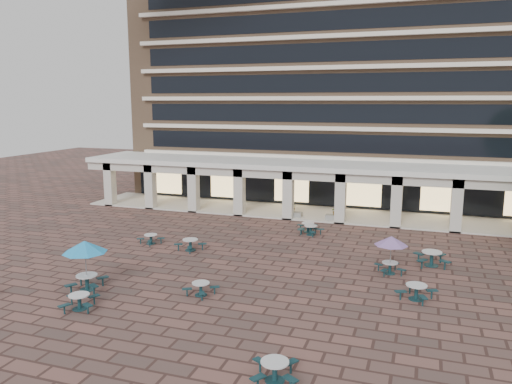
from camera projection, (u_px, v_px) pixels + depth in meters
ground at (267, 270)px, 28.39m from camera, size 120.00×120.00×0.00m
apartment_building at (344, 69)px, 49.84m from camera, size 40.00×15.50×25.20m
retail_arcade at (320, 180)px, 41.63m from camera, size 42.00×6.60×4.40m
picnic_table_1 at (201, 288)px, 24.58m from camera, size 1.72×1.72×0.66m
picnic_table_2 at (275, 369)px, 17.01m from camera, size 1.92×1.92×0.74m
picnic_table_3 at (416, 291)px, 24.04m from camera, size 2.04×2.04×0.75m
picnic_table_4 at (85, 249)px, 24.96m from camera, size 2.22×2.22×2.56m
picnic_table_5 at (79, 300)px, 22.92m from camera, size 1.93×1.93×0.71m
picnic_table_7 at (432, 257)px, 28.98m from camera, size 2.13×2.13×0.86m
picnic_table_8 at (190, 244)px, 31.97m from camera, size 2.01×2.01×0.74m
picnic_table_9 at (308, 227)px, 36.46m from camera, size 1.84×1.84×0.69m
picnic_table_10 at (311, 229)px, 35.68m from camera, size 1.88×1.88×0.69m
picnic_table_11 at (391, 242)px, 27.41m from camera, size 1.84×1.84×2.13m
picnic_table_12 at (151, 238)px, 33.44m from camera, size 1.76×1.76×0.65m
planter_left at (293, 212)px, 40.90m from camera, size 1.50×0.69×1.24m
planter_right at (335, 216)px, 39.80m from camera, size 1.50×0.69×1.16m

